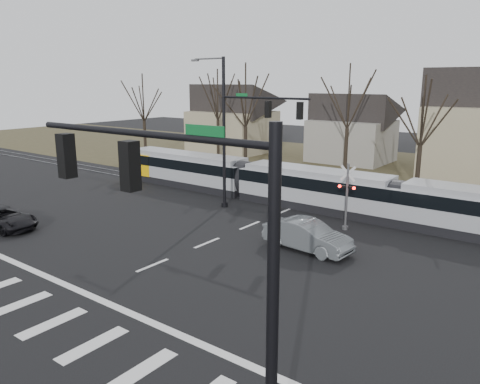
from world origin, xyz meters
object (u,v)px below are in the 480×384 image
Objects in this scene: tram at (314,187)px; rail_crossing_signal at (347,199)px; sedan at (307,235)px; suv at (3,218)px.

rail_crossing_signal reaches higher than tram.
tram is 8.54m from sedan.
tram reaches higher than suv.
rail_crossing_signal is (3.86, -3.21, 0.38)m from tram.
tram is 5.03m from rail_crossing_signal.
tram reaches higher than sedan.
sedan is at bearing -72.71° from suv.
suv is (-12.57, -15.39, -0.87)m from tram.
suv is 20.49m from rail_crossing_signal.
tram is at bearing 30.92° from sedan.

